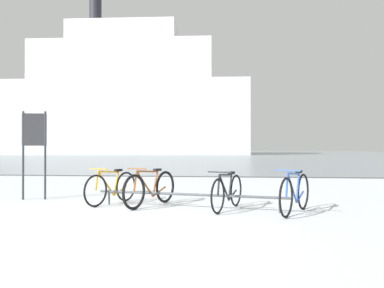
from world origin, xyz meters
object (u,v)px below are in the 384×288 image
at_px(bicycle_0, 111,187).
at_px(bicycle_3, 295,193).
at_px(ferry_ship, 128,100).
at_px(info_sign, 34,139).
at_px(bicycle_2, 227,192).
at_px(bicycle_1, 150,188).

relative_size(bicycle_0, bicycle_3, 0.96).
xyz_separation_m(bicycle_0, ferry_ship, (-14.54, 53.76, 8.69)).
height_order(info_sign, ferry_ship, ferry_ship).
xyz_separation_m(bicycle_2, info_sign, (-4.48, 0.98, 1.04)).
height_order(bicycle_1, ferry_ship, ferry_ship).
bearing_deg(ferry_ship, info_sign, -76.76).
relative_size(bicycle_2, info_sign, 0.77).
height_order(bicycle_3, info_sign, info_sign).
height_order(bicycle_0, ferry_ship, ferry_ship).
bearing_deg(ferry_ship, bicycle_3, -71.49).
bearing_deg(bicycle_1, info_sign, 166.87).
relative_size(bicycle_1, info_sign, 0.81).
distance_m(bicycle_0, bicycle_2, 2.53).
bearing_deg(bicycle_0, info_sign, 166.39).
height_order(bicycle_2, info_sign, info_sign).
bearing_deg(info_sign, ferry_ship, 103.24).
bearing_deg(info_sign, bicycle_1, -13.13).
distance_m(bicycle_3, info_sign, 5.95).
relative_size(bicycle_0, info_sign, 0.73).
height_order(bicycle_2, ferry_ship, ferry_ship).
xyz_separation_m(bicycle_0, bicycle_3, (3.72, -0.77, 0.02)).
bearing_deg(bicycle_2, ferry_ship, 107.41).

